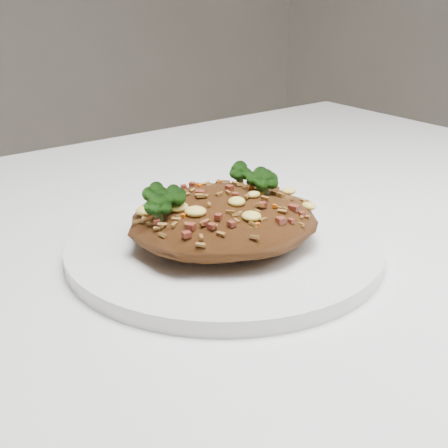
{
  "coord_description": "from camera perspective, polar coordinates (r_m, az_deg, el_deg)",
  "views": [
    {
      "loc": [
        -0.28,
        -0.44,
        0.99
      ],
      "look_at": [
        0.02,
        -0.03,
        0.78
      ],
      "focal_mm": 50.0,
      "sensor_mm": 36.0,
      "label": 1
    }
  ],
  "objects": [
    {
      "name": "fried_rice",
      "position": [
        0.55,
        -0.05,
        1.19
      ],
      "size": [
        0.17,
        0.16,
        0.06
      ],
      "color": "brown",
      "rests_on": "plate"
    },
    {
      "name": "dining_table",
      "position": [
        0.62,
        -3.62,
        -9.93
      ],
      "size": [
        1.2,
        0.8,
        0.75
      ],
      "color": "white",
      "rests_on": "ground"
    },
    {
      "name": "fork",
      "position": [
        0.63,
        0.79,
        1.52
      ],
      "size": [
        0.15,
        0.1,
        0.0
      ],
      "rotation": [
        0.0,
        0.0,
        -0.53
      ],
      "color": "silver",
      "rests_on": "plate"
    },
    {
      "name": "plate",
      "position": [
        0.56,
        0.0,
        -2.08
      ],
      "size": [
        0.28,
        0.28,
        0.01
      ],
      "primitive_type": "cylinder",
      "color": "white",
      "rests_on": "dining_table"
    }
  ]
}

